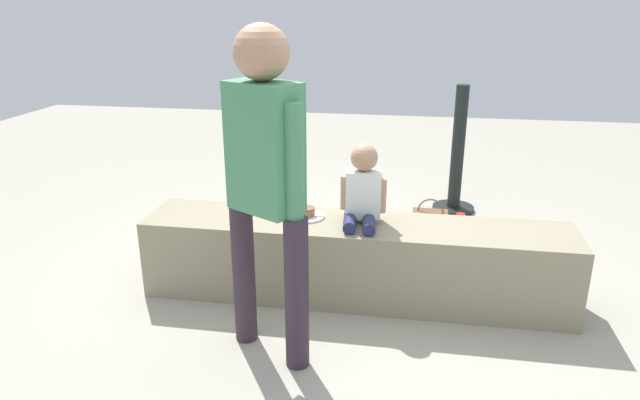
# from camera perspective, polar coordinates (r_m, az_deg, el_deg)

# --- Properties ---
(ground_plane) EXTENTS (12.00, 12.00, 0.00)m
(ground_plane) POSITION_cam_1_polar(r_m,az_deg,el_deg) (3.65, 3.45, -9.51)
(ground_plane) COLOR #A19D8D
(concrete_ledge) EXTENTS (2.61, 0.48, 0.49)m
(concrete_ledge) POSITION_cam_1_polar(r_m,az_deg,el_deg) (3.54, 3.53, -6.03)
(concrete_ledge) COLOR gray
(concrete_ledge) RESTS_ON ground_plane
(child_seated) EXTENTS (0.28, 0.32, 0.48)m
(child_seated) POSITION_cam_1_polar(r_m,az_deg,el_deg) (3.38, 4.33, 1.09)
(child_seated) COLOR navy
(child_seated) RESTS_ON concrete_ledge
(adult_standing) EXTENTS (0.45, 0.35, 1.68)m
(adult_standing) POSITION_cam_1_polar(r_m,az_deg,el_deg) (2.71, -5.52, 3.15)
(adult_standing) COLOR #332531
(adult_standing) RESTS_ON ground_plane
(cake_plate) EXTENTS (0.22, 0.22, 0.07)m
(cake_plate) POSITION_cam_1_polar(r_m,az_deg,el_deg) (3.52, -1.34, -1.43)
(cake_plate) COLOR white
(cake_plate) RESTS_ON concrete_ledge
(gift_bag) EXTENTS (0.25, 0.09, 0.31)m
(gift_bag) POSITION_cam_1_polar(r_m,az_deg,el_deg) (4.09, 8.39, -4.26)
(gift_bag) COLOR #59C6B2
(gift_bag) RESTS_ON ground_plane
(railing_post) EXTENTS (0.36, 0.36, 1.11)m
(railing_post) POSITION_cam_1_polar(r_m,az_deg,el_deg) (5.05, 13.59, 3.41)
(railing_post) COLOR black
(railing_post) RESTS_ON ground_plane
(water_bottle_near_gift) EXTENTS (0.06, 0.06, 0.19)m
(water_bottle_near_gift) POSITION_cam_1_polar(r_m,az_deg,el_deg) (4.13, 13.60, -5.08)
(water_bottle_near_gift) COLOR silver
(water_bottle_near_gift) RESTS_ON ground_plane
(party_cup_red) EXTENTS (0.08, 0.08, 0.10)m
(party_cup_red) POSITION_cam_1_polar(r_m,az_deg,el_deg) (4.85, 13.93, -1.89)
(party_cup_red) COLOR red
(party_cup_red) RESTS_ON ground_plane
(cake_box_white) EXTENTS (0.34, 0.33, 0.14)m
(cake_box_white) POSITION_cam_1_polar(r_m,az_deg,el_deg) (4.54, 0.47, -2.43)
(cake_box_white) COLOR white
(cake_box_white) RESTS_ON ground_plane
(handbag_black_leather) EXTENTS (0.33, 0.12, 0.33)m
(handbag_black_leather) POSITION_cam_1_polar(r_m,az_deg,el_deg) (4.37, -6.53, -2.95)
(handbag_black_leather) COLOR black
(handbag_black_leather) RESTS_ON ground_plane
(handbag_brown_canvas) EXTENTS (0.27, 0.13, 0.32)m
(handbag_brown_canvas) POSITION_cam_1_polar(r_m,az_deg,el_deg) (4.52, 10.97, -2.33)
(handbag_brown_canvas) COLOR brown
(handbag_brown_canvas) RESTS_ON ground_plane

